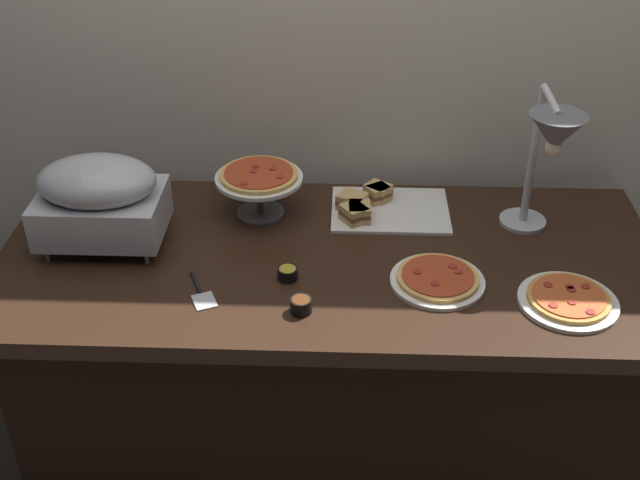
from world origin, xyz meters
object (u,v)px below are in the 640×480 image
(sandwich_platter, at_px, (375,206))
(sauce_cup_far, at_px, (288,273))
(chafing_dish, at_px, (99,197))
(pizza_plate_raised_stand, at_px, (259,180))
(pizza_plate_front, at_px, (568,300))
(heat_lamp, at_px, (550,143))
(sauce_cup_near, at_px, (301,305))
(serving_spatula, at_px, (200,292))
(pizza_plate_center, at_px, (438,279))

(sandwich_platter, xyz_separation_m, sauce_cup_far, (-0.25, -0.36, -0.00))
(chafing_dish, bearing_deg, pizza_plate_raised_stand, 23.13)
(chafing_dish, bearing_deg, pizza_plate_front, -10.75)
(heat_lamp, distance_m, sauce_cup_near, 0.79)
(sauce_cup_far, distance_m, serving_spatula, 0.24)
(sandwich_platter, bearing_deg, sauce_cup_far, -124.16)
(pizza_plate_raised_stand, bearing_deg, sauce_cup_near, -72.38)
(sauce_cup_far, bearing_deg, serving_spatula, -161.55)
(pizza_plate_center, distance_m, pizza_plate_raised_stand, 0.63)
(sandwich_platter, height_order, serving_spatula, sandwich_platter)
(heat_lamp, xyz_separation_m, serving_spatula, (-0.92, -0.24, -0.34))
(pizza_plate_raised_stand, distance_m, sandwich_platter, 0.37)
(chafing_dish, distance_m, pizza_plate_center, 0.97)
(pizza_plate_front, bearing_deg, serving_spatula, 179.48)
(pizza_plate_center, relative_size, sauce_cup_near, 4.47)
(chafing_dish, relative_size, sauce_cup_near, 6.13)
(serving_spatula, bearing_deg, pizza_plate_center, 6.25)
(chafing_dish, distance_m, sauce_cup_near, 0.67)
(pizza_plate_raised_stand, xyz_separation_m, sandwich_platter, (0.36, 0.02, -0.09))
(pizza_plate_front, height_order, pizza_plate_raised_stand, pizza_plate_raised_stand)
(pizza_plate_raised_stand, bearing_deg, pizza_plate_center, -34.08)
(chafing_dish, relative_size, sauce_cup_far, 6.29)
(pizza_plate_front, height_order, sauce_cup_near, sauce_cup_near)
(heat_lamp, distance_m, pizza_plate_center, 0.47)
(chafing_dish, bearing_deg, heat_lamp, 0.22)
(pizza_plate_raised_stand, bearing_deg, pizza_plate_front, -26.72)
(chafing_dish, height_order, pizza_plate_raised_stand, chafing_dish)
(pizza_plate_front, relative_size, serving_spatula, 1.54)
(sauce_cup_far, bearing_deg, pizza_plate_raised_stand, 107.71)
(sauce_cup_far, bearing_deg, heat_lamp, 13.27)
(pizza_plate_front, xyz_separation_m, pizza_plate_center, (-0.33, 0.08, 0.00))
(pizza_plate_front, xyz_separation_m, pizza_plate_raised_stand, (-0.85, 0.43, 0.10))
(sandwich_platter, bearing_deg, pizza_plate_front, -42.12)
(sauce_cup_near, distance_m, sauce_cup_far, 0.15)
(chafing_dish, xyz_separation_m, sauce_cup_near, (0.59, -0.30, -0.13))
(sauce_cup_near, relative_size, sauce_cup_far, 1.03)
(heat_lamp, relative_size, sauce_cup_near, 7.80)
(pizza_plate_center, relative_size, serving_spatula, 1.52)
(sauce_cup_near, bearing_deg, pizza_plate_center, 20.80)
(pizza_plate_center, relative_size, sauce_cup_far, 4.60)
(pizza_plate_front, height_order, serving_spatula, pizza_plate_front)
(pizza_plate_front, xyz_separation_m, serving_spatula, (-0.97, 0.01, -0.01))
(chafing_dish, xyz_separation_m, serving_spatula, (0.31, -0.23, -0.15))
(chafing_dish, height_order, pizza_plate_front, chafing_dish)
(pizza_plate_front, relative_size, pizza_plate_raised_stand, 0.98)
(pizza_plate_front, bearing_deg, heat_lamp, 100.88)
(pizza_plate_front, relative_size, sauce_cup_far, 4.65)
(chafing_dish, bearing_deg, sauce_cup_far, -16.33)
(serving_spatula, bearing_deg, heat_lamp, 14.57)
(heat_lamp, relative_size, sandwich_platter, 1.24)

